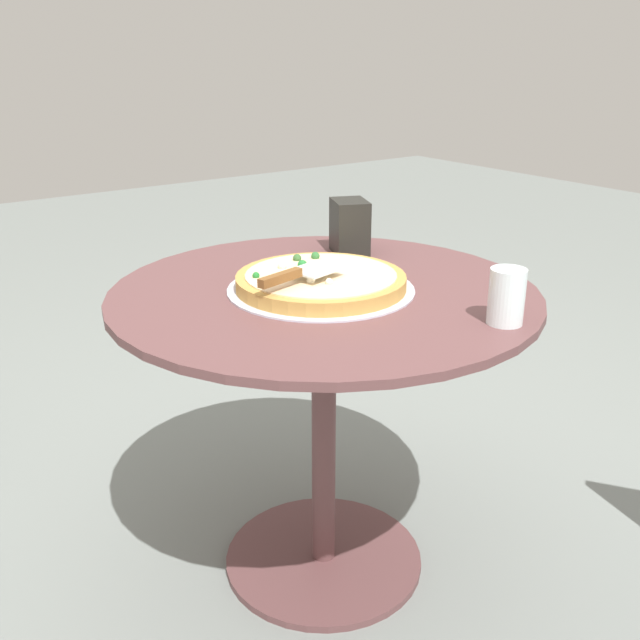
# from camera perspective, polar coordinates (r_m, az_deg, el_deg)

# --- Properties ---
(ground_plane) EXTENTS (10.00, 10.00, 0.00)m
(ground_plane) POSITION_cam_1_polar(r_m,az_deg,el_deg) (1.91, 0.28, -18.29)
(ground_plane) COLOR slate
(patio_table) EXTENTS (0.92, 0.92, 0.71)m
(patio_table) POSITION_cam_1_polar(r_m,az_deg,el_deg) (1.63, 0.31, -3.52)
(patio_table) COLOR brown
(patio_table) RESTS_ON ground
(pizza_on_tray) EXTENTS (0.40, 0.40, 0.05)m
(pizza_on_tray) POSITION_cam_1_polar(r_m,az_deg,el_deg) (1.56, -0.01, 3.02)
(pizza_on_tray) COLOR silver
(pizza_on_tray) RESTS_ON patio_table
(pizza_server) EXTENTS (0.22, 0.10, 0.02)m
(pizza_server) POSITION_cam_1_polar(r_m,az_deg,el_deg) (1.47, -1.78, 3.64)
(pizza_server) COLOR silver
(pizza_server) RESTS_ON pizza_on_tray
(drinking_cup) EXTENTS (0.07, 0.07, 0.11)m
(drinking_cup) POSITION_cam_1_polar(r_m,az_deg,el_deg) (1.40, 14.38, 1.79)
(drinking_cup) COLOR white
(drinking_cup) RESTS_ON patio_table
(napkin_dispenser) EXTENTS (0.12, 0.13, 0.13)m
(napkin_dispenser) POSITION_cam_1_polar(r_m,az_deg,el_deg) (1.83, 2.33, 7.29)
(napkin_dispenser) COLOR black
(napkin_dispenser) RESTS_ON patio_table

